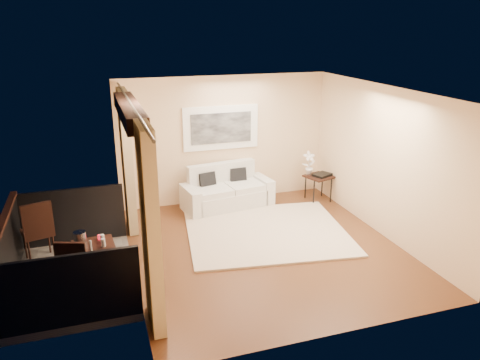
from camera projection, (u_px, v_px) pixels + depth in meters
floor at (265, 248)px, 8.13m from camera, size 5.00×5.00×0.00m
room_shell at (129, 111)px, 6.70m from camera, size 5.00×6.40×5.00m
balcony at (62, 268)px, 7.11m from camera, size 1.81×2.60×1.17m
curtains at (136, 188)px, 7.08m from camera, size 0.16×4.80×2.64m
artwork at (221, 128)px, 9.81m from camera, size 1.62×0.07×0.92m
rug at (266, 232)px, 8.71m from camera, size 3.21×2.90×0.04m
sofa at (226, 192)px, 9.88m from camera, size 1.96×1.06×0.90m
side_table at (319, 178)px, 10.16m from camera, size 0.65×0.65×0.56m
tray at (322, 175)px, 10.13m from camera, size 0.46×0.41×0.05m
orchid at (309, 163)px, 10.14m from camera, size 0.28×0.19×0.52m
bistro_table at (94, 250)px, 6.75m from camera, size 0.62×0.62×0.68m
balcony_chair_far at (38, 227)px, 7.44m from camera, size 0.57×0.57×1.07m
balcony_chair_near at (71, 273)px, 6.22m from camera, size 0.53×0.53×0.96m
ice_bucket at (80, 238)px, 6.71m from camera, size 0.18×0.18×0.20m
candle at (100, 237)px, 6.89m from camera, size 0.06×0.06×0.07m
vase at (91, 246)px, 6.48m from camera, size 0.04×0.04×0.18m
glass_a at (103, 243)px, 6.66m from camera, size 0.06×0.06×0.12m
glass_b at (102, 238)px, 6.79m from camera, size 0.06×0.06×0.12m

